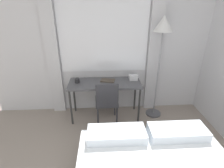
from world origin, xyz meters
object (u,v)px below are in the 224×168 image
object	(u,v)px
book	(108,80)
mug	(77,80)
desk	(105,86)
telephone	(133,77)
desk_chair	(107,100)
standing_lamp	(163,35)

from	to	relation	value
book	mug	world-z (taller)	mug
desk	book	world-z (taller)	book
telephone	book	size ratio (longest dim) A/B	0.63
desk	desk_chair	distance (m)	0.29
desk	standing_lamp	xyz separation A→B (m)	(0.98, 0.01, 0.90)
desk	desk_chair	bearing A→B (deg)	-82.87
desk	telephone	world-z (taller)	telephone
book	telephone	bearing A→B (deg)	6.13
desk	mug	size ratio (longest dim) A/B	14.67
desk	book	xyz separation A→B (m)	(0.06, 0.06, 0.08)
book	mug	size ratio (longest dim) A/B	3.14
mug	desk_chair	bearing A→B (deg)	-24.97
desk	book	size ratio (longest dim) A/B	4.67
desk	mug	xyz separation A→B (m)	(-0.50, 0.02, 0.11)
book	mug	distance (m)	0.56
telephone	book	world-z (taller)	telephone
desk	desk_chair	xyz separation A→B (m)	(0.03, -0.22, -0.18)
standing_lamp	desk	bearing A→B (deg)	-179.27
desk	mug	distance (m)	0.51
desk_chair	standing_lamp	bearing A→B (deg)	11.44
desk	standing_lamp	world-z (taller)	standing_lamp
desk_chair	telephone	xyz separation A→B (m)	(0.51, 0.33, 0.29)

